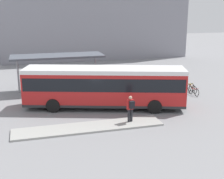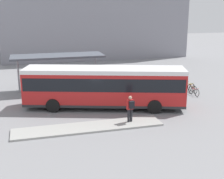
% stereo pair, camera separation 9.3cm
% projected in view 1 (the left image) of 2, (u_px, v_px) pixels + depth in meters
% --- Properties ---
extents(ground_plane, '(120.00, 120.00, 0.00)m').
position_uv_depth(ground_plane, '(105.00, 108.00, 23.87)').
color(ground_plane, gray).
extents(curb_island, '(9.55, 1.80, 0.12)m').
position_uv_depth(curb_island, '(89.00, 127.00, 19.82)').
color(curb_island, '#9E9E99').
rests_on(curb_island, ground_plane).
extents(city_bus, '(12.13, 6.05, 3.09)m').
position_uv_depth(city_bus, '(105.00, 85.00, 23.40)').
color(city_bus, red).
rests_on(city_bus, ground_plane).
extents(pedestrian_waiting, '(0.47, 0.50, 1.76)m').
position_uv_depth(pedestrian_waiting, '(131.00, 107.00, 20.35)').
color(pedestrian_waiting, '#232328').
rests_on(pedestrian_waiting, curb_island).
extents(bicycle_red, '(0.48, 1.62, 0.70)m').
position_uv_depth(bicycle_red, '(194.00, 91.00, 27.22)').
color(bicycle_red, black).
rests_on(bicycle_red, ground_plane).
extents(bicycle_orange, '(0.48, 1.58, 0.68)m').
position_uv_depth(bicycle_orange, '(192.00, 89.00, 28.06)').
color(bicycle_orange, black).
rests_on(bicycle_orange, ground_plane).
extents(bicycle_yellow, '(0.48, 1.78, 0.77)m').
position_uv_depth(bicycle_yellow, '(188.00, 86.00, 28.82)').
color(bicycle_yellow, black).
rests_on(bicycle_yellow, ground_plane).
extents(station_shelter, '(8.25, 2.95, 3.27)m').
position_uv_depth(station_shelter, '(57.00, 57.00, 28.09)').
color(station_shelter, '#4C515B').
rests_on(station_shelter, ground_plane).
extents(station_building, '(26.96, 15.97, 15.51)m').
position_uv_depth(station_building, '(88.00, 5.00, 49.92)').
color(station_building, gray).
rests_on(station_building, ground_plane).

